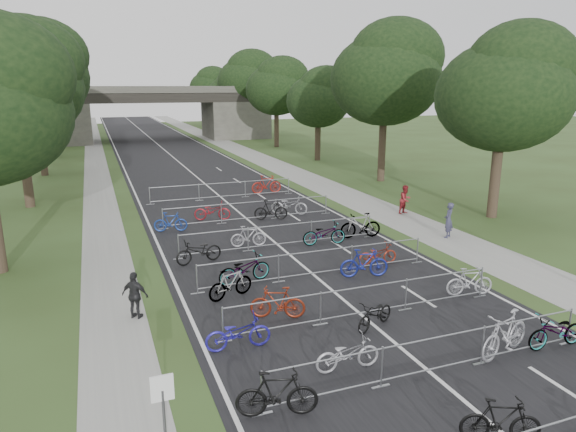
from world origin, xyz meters
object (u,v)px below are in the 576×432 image
object	(u,v)px
pedestrian_b	(405,200)
pedestrian_c	(135,296)
overpass_bridge	(151,113)
park_sign	(163,401)
bike_1	(501,421)
pedestrian_a	(448,220)

from	to	relation	value
pedestrian_b	pedestrian_c	xyz separation A→B (m)	(-15.67, -8.66, -0.06)
overpass_bridge	park_sign	distance (m)	62.41
overpass_bridge	bike_1	bearing A→B (deg)	-90.25
overpass_bridge	pedestrian_c	bearing A→B (deg)	-97.02
pedestrian_b	pedestrian_c	bearing A→B (deg)	-170.25
pedestrian_a	bike_1	bearing A→B (deg)	21.01
pedestrian_c	pedestrian_a	bearing A→B (deg)	-130.07
overpass_bridge	park_sign	world-z (taller)	overpass_bridge
park_sign	pedestrian_c	distance (m)	6.76
bike_1	pedestrian_c	world-z (taller)	pedestrian_c
park_sign	bike_1	world-z (taller)	park_sign
bike_1	overpass_bridge	bearing A→B (deg)	24.35
pedestrian_c	overpass_bridge	bearing A→B (deg)	-61.50
bike_1	pedestrian_c	bearing A→B (deg)	61.28
park_sign	pedestrian_b	distance (m)	21.97
overpass_bridge	park_sign	xyz separation A→B (m)	(-6.80, -62.00, -2.27)
bike_1	pedestrian_c	size ratio (longest dim) A/B	1.09
pedestrian_a	pedestrian_b	bearing A→B (deg)	-133.97
bike_1	pedestrian_a	size ratio (longest dim) A/B	0.97
pedestrian_a	overpass_bridge	bearing A→B (deg)	-116.27
pedestrian_b	pedestrian_c	distance (m)	17.90
pedestrian_b	pedestrian_c	size ratio (longest dim) A/B	1.08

